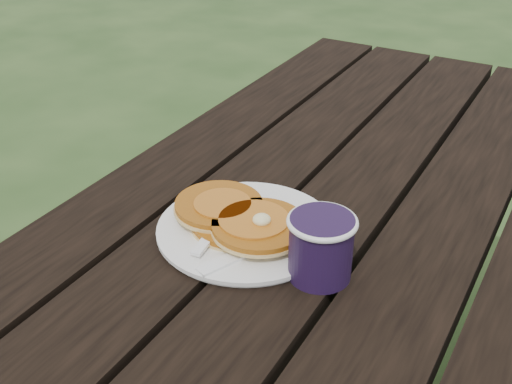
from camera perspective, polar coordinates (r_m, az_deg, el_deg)
The scene contains 5 objects.
plate at distance 0.92m, azimuth -0.85°, elevation -3.39°, with size 0.25×0.25×0.01m, color white.
pancake_stack at distance 0.91m, azimuth -1.46°, elevation -2.33°, with size 0.21×0.15×0.04m.
knife at distance 0.87m, azimuth -0.12°, elevation -4.97°, with size 0.02×0.18×0.01m, color white.
fork at distance 0.89m, azimuth -3.86°, elevation -3.64°, with size 0.03×0.16×0.01m, color white, non-canonical shape.
coffee_cup at distance 0.82m, azimuth 5.80°, elevation -4.58°, with size 0.09×0.09×0.09m.
Camera 1 is at (0.30, -0.66, 1.27)m, focal length 45.00 mm.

